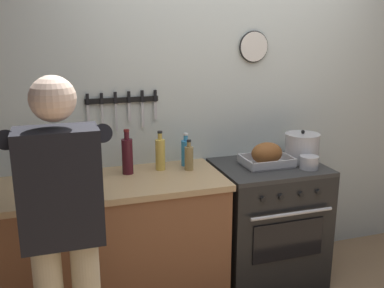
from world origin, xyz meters
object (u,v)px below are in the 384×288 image
(bottle_dish_soap, at_px, (186,152))
(cutting_board, at_px, (56,186))
(bottle_soy_sauce, at_px, (51,171))
(stove, at_px, (267,222))
(bottle_cooking_oil, at_px, (160,154))
(bottle_vinegar, at_px, (189,157))
(bottle_olive_oil, at_px, (80,156))
(person_cook, at_px, (63,222))
(saucepan, at_px, (309,162))
(bottle_wine_red, at_px, (127,155))
(roasting_pan, at_px, (267,155))
(stock_pot, at_px, (302,147))

(bottle_dish_soap, bearing_deg, cutting_board, -167.55)
(cutting_board, relative_size, bottle_soy_sauce, 1.93)
(stove, height_order, bottle_cooking_oil, bottle_cooking_oil)
(bottle_cooking_oil, relative_size, bottle_vinegar, 1.28)
(cutting_board, bearing_deg, bottle_cooking_oil, 12.87)
(bottle_vinegar, xyz_separation_m, bottle_olive_oil, (-0.73, 0.12, 0.04))
(person_cook, xyz_separation_m, bottle_dish_soap, (0.88, 0.85, 0.05))
(person_cook, height_order, bottle_dish_soap, person_cook)
(saucepan, bearing_deg, bottle_wine_red, 167.13)
(stove, distance_m, bottle_wine_red, 1.17)
(cutting_board, relative_size, bottle_cooking_oil, 1.30)
(saucepan, xyz_separation_m, cutting_board, (-1.72, 0.14, -0.04))
(stove, distance_m, saucepan, 0.57)
(roasting_pan, distance_m, stock_pot, 0.30)
(bottle_cooking_oil, bearing_deg, roasting_pan, -10.69)
(saucepan, relative_size, bottle_cooking_oil, 0.48)
(stock_pot, xyz_separation_m, saucepan, (-0.05, -0.17, -0.06))
(roasting_pan, height_order, bottle_soy_sauce, bottle_soy_sauce)
(bottle_olive_oil, bearing_deg, bottle_cooking_oil, -5.52)
(bottle_dish_soap, distance_m, bottle_wine_red, 0.44)
(bottle_dish_soap, relative_size, bottle_olive_oil, 0.76)
(bottle_dish_soap, bearing_deg, roasting_pan, -18.00)
(stove, distance_m, bottle_vinegar, 0.81)
(cutting_board, relative_size, bottle_dish_soap, 1.51)
(bottle_vinegar, bearing_deg, saucepan, -15.84)
(roasting_pan, relative_size, bottle_wine_red, 1.14)
(stove, height_order, bottle_dish_soap, bottle_dish_soap)
(person_cook, bearing_deg, stove, -55.30)
(person_cook, xyz_separation_m, roasting_pan, (1.44, 0.67, 0.02))
(person_cook, relative_size, bottle_vinegar, 7.64)
(stove, height_order, cutting_board, cutting_board)
(saucepan, distance_m, bottle_olive_oil, 1.59)
(person_cook, bearing_deg, bottle_cooking_oil, -30.03)
(stove, xyz_separation_m, bottle_soy_sauce, (-1.51, 0.10, 0.53))
(stove, bearing_deg, bottle_vinegar, 172.89)
(person_cook, distance_m, bottle_olive_oil, 0.88)
(saucepan, bearing_deg, bottle_dish_soap, 157.22)
(bottle_wine_red, bearing_deg, cutting_board, -163.14)
(bottle_cooking_oil, bearing_deg, stove, -10.36)
(stove, bearing_deg, saucepan, -35.06)
(bottle_vinegar, height_order, bottle_olive_oil, bottle_olive_oil)
(bottle_dish_soap, bearing_deg, bottle_wine_red, -172.60)
(bottle_soy_sauce, bearing_deg, roasting_pan, -3.97)
(saucepan, height_order, bottle_wine_red, bottle_wine_red)
(bottle_dish_soap, height_order, bottle_soy_sauce, bottle_dish_soap)
(stove, distance_m, stock_pot, 0.62)
(person_cook, height_order, bottle_wine_red, person_cook)
(bottle_wine_red, bearing_deg, bottle_cooking_oil, 4.33)
(roasting_pan, relative_size, bottle_cooking_oil, 1.27)
(roasting_pan, xyz_separation_m, bottle_wine_red, (-0.99, 0.12, 0.05))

